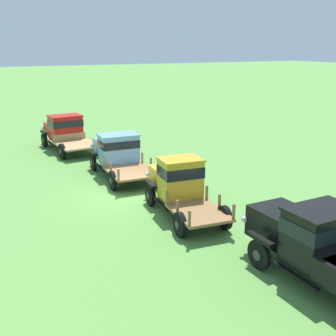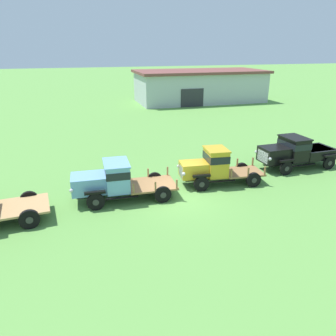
% 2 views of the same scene
% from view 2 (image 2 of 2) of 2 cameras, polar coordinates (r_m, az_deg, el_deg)
% --- Properties ---
extents(ground_plane, '(240.00, 240.00, 0.00)m').
position_cam_2_polar(ground_plane, '(17.88, 1.57, -5.12)').
color(ground_plane, '#5B9342').
extents(farm_shed, '(18.58, 9.05, 4.47)m').
position_cam_2_polar(farm_shed, '(49.70, 5.54, 14.05)').
color(farm_shed, '#B2B7BC').
rests_on(farm_shed, ground).
extents(vintage_truck_second_in_line, '(5.61, 2.44, 2.08)m').
position_cam_2_polar(vintage_truck_second_in_line, '(17.47, -9.66, -2.05)').
color(vintage_truck_second_in_line, black).
rests_on(vintage_truck_second_in_line, ground).
extents(vintage_truck_midrow_center, '(5.15, 2.29, 2.19)m').
position_cam_2_polar(vintage_truck_midrow_center, '(19.33, 7.83, 0.33)').
color(vintage_truck_midrow_center, black).
rests_on(vintage_truck_midrow_center, ground).
extents(vintage_truck_far_side, '(5.42, 2.41, 2.14)m').
position_cam_2_polar(vintage_truck_far_side, '(23.47, 21.32, 2.70)').
color(vintage_truck_far_side, black).
rests_on(vintage_truck_far_side, ground).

